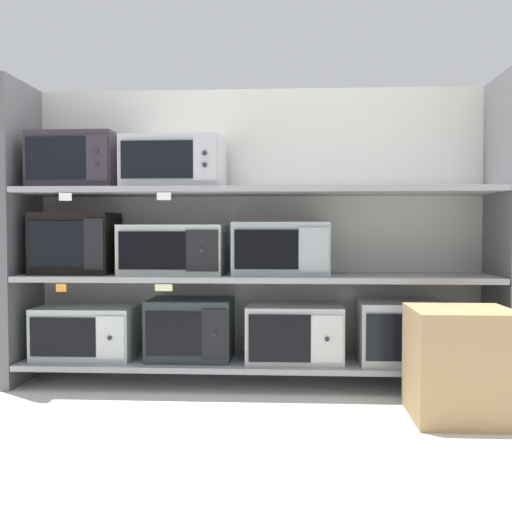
{
  "coord_description": "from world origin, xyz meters",
  "views": [
    {
      "loc": [
        0.2,
        -3.37,
        0.85
      ],
      "look_at": [
        0.0,
        0.0,
        0.7
      ],
      "focal_mm": 43.78,
      "sensor_mm": 36.0,
      "label": 1
    }
  ],
  "objects_px": {
    "microwave_1": "(191,329)",
    "microwave_4": "(76,243)",
    "microwave_2": "(295,332)",
    "microwave_6": "(281,248)",
    "microwave_5": "(173,249)",
    "microwave_0": "(86,332)",
    "microwave_3": "(400,331)",
    "shipping_carton": "(461,363)",
    "microwave_7": "(78,162)",
    "microwave_8": "(175,164)"
  },
  "relations": [
    {
      "from": "microwave_1",
      "to": "microwave_4",
      "type": "relative_size",
      "value": 1.06
    },
    {
      "from": "microwave_8",
      "to": "microwave_0",
      "type": "bearing_deg",
      "value": -180.0
    },
    {
      "from": "microwave_7",
      "to": "microwave_2",
      "type": "bearing_deg",
      "value": -0.01
    },
    {
      "from": "microwave_7",
      "to": "microwave_6",
      "type": "bearing_deg",
      "value": 0.01
    },
    {
      "from": "microwave_1",
      "to": "microwave_6",
      "type": "relative_size",
      "value": 0.88
    },
    {
      "from": "microwave_3",
      "to": "microwave_4",
      "type": "bearing_deg",
      "value": 180.0
    },
    {
      "from": "microwave_0",
      "to": "microwave_3",
      "type": "bearing_deg",
      "value": -0.0
    },
    {
      "from": "microwave_3",
      "to": "microwave_5",
      "type": "xyz_separation_m",
      "value": [
        -1.23,
        0.0,
        0.44
      ]
    },
    {
      "from": "microwave_4",
      "to": "shipping_carton",
      "type": "height_order",
      "value": "microwave_4"
    },
    {
      "from": "microwave_3",
      "to": "microwave_6",
      "type": "height_order",
      "value": "microwave_6"
    },
    {
      "from": "microwave_4",
      "to": "microwave_6",
      "type": "bearing_deg",
      "value": 0.0
    },
    {
      "from": "microwave_2",
      "to": "microwave_7",
      "type": "height_order",
      "value": "microwave_7"
    },
    {
      "from": "microwave_3",
      "to": "shipping_carton",
      "type": "relative_size",
      "value": 0.91
    },
    {
      "from": "microwave_3",
      "to": "microwave_1",
      "type": "bearing_deg",
      "value": 179.99
    },
    {
      "from": "microwave_5",
      "to": "microwave_1",
      "type": "bearing_deg",
      "value": 0.08
    },
    {
      "from": "microwave_6",
      "to": "shipping_carton",
      "type": "bearing_deg",
      "value": -34.52
    },
    {
      "from": "microwave_0",
      "to": "microwave_7",
      "type": "distance_m",
      "value": 0.94
    },
    {
      "from": "microwave_8",
      "to": "microwave_1",
      "type": "bearing_deg",
      "value": 0.06
    },
    {
      "from": "microwave_0",
      "to": "microwave_1",
      "type": "height_order",
      "value": "microwave_1"
    },
    {
      "from": "microwave_7",
      "to": "shipping_carton",
      "type": "bearing_deg",
      "value": -16.17
    },
    {
      "from": "microwave_0",
      "to": "microwave_3",
      "type": "relative_size",
      "value": 1.2
    },
    {
      "from": "microwave_1",
      "to": "microwave_4",
      "type": "xyz_separation_m",
      "value": [
        -0.64,
        -0.0,
        0.47
      ]
    },
    {
      "from": "microwave_7",
      "to": "microwave_8",
      "type": "xyz_separation_m",
      "value": [
        0.54,
        0.0,
        -0.01
      ]
    },
    {
      "from": "microwave_2",
      "to": "microwave_8",
      "type": "bearing_deg",
      "value": 179.97
    },
    {
      "from": "microwave_2",
      "to": "microwave_3",
      "type": "bearing_deg",
      "value": 0.02
    },
    {
      "from": "microwave_0",
      "to": "microwave_1",
      "type": "relative_size",
      "value": 1.19
    },
    {
      "from": "microwave_0",
      "to": "microwave_1",
      "type": "bearing_deg",
      "value": 0.01
    },
    {
      "from": "microwave_4",
      "to": "microwave_8",
      "type": "bearing_deg",
      "value": -0.0
    },
    {
      "from": "microwave_0",
      "to": "microwave_7",
      "type": "bearing_deg",
      "value": -179.91
    },
    {
      "from": "microwave_1",
      "to": "shipping_carton",
      "type": "xyz_separation_m",
      "value": [
        1.31,
        -0.56,
        -0.05
      ]
    },
    {
      "from": "microwave_8",
      "to": "microwave_3",
      "type": "bearing_deg",
      "value": -0.0
    },
    {
      "from": "microwave_4",
      "to": "microwave_5",
      "type": "height_order",
      "value": "microwave_4"
    },
    {
      "from": "microwave_0",
      "to": "microwave_6",
      "type": "xyz_separation_m",
      "value": [
        1.08,
        0.0,
        0.47
      ]
    },
    {
      "from": "microwave_8",
      "to": "microwave_2",
      "type": "bearing_deg",
      "value": -0.03
    },
    {
      "from": "microwave_4",
      "to": "shipping_carton",
      "type": "bearing_deg",
      "value": -16.04
    },
    {
      "from": "microwave_5",
      "to": "microwave_6",
      "type": "distance_m",
      "value": 0.59
    },
    {
      "from": "microwave_6",
      "to": "microwave_8",
      "type": "distance_m",
      "value": 0.74
    },
    {
      "from": "microwave_6",
      "to": "microwave_4",
      "type": "bearing_deg",
      "value": -180.0
    },
    {
      "from": "microwave_3",
      "to": "microwave_7",
      "type": "distance_m",
      "value": 1.98
    },
    {
      "from": "microwave_2",
      "to": "microwave_4",
      "type": "xyz_separation_m",
      "value": [
        -1.21,
        0.0,
        0.48
      ]
    },
    {
      "from": "microwave_1",
      "to": "microwave_5",
      "type": "bearing_deg",
      "value": -179.92
    },
    {
      "from": "microwave_1",
      "to": "microwave_4",
      "type": "bearing_deg",
      "value": -180.0
    },
    {
      "from": "microwave_5",
      "to": "microwave_8",
      "type": "xyz_separation_m",
      "value": [
        0.01,
        0.0,
        0.47
      ]
    },
    {
      "from": "microwave_1",
      "to": "microwave_4",
      "type": "distance_m",
      "value": 0.79
    },
    {
      "from": "microwave_5",
      "to": "shipping_carton",
      "type": "relative_size",
      "value": 1.13
    },
    {
      "from": "microwave_6",
      "to": "microwave_7",
      "type": "bearing_deg",
      "value": -179.99
    },
    {
      "from": "microwave_2",
      "to": "microwave_6",
      "type": "xyz_separation_m",
      "value": [
        -0.07,
        0.0,
        0.46
      ]
    },
    {
      "from": "microwave_2",
      "to": "microwave_4",
      "type": "bearing_deg",
      "value": 179.98
    },
    {
      "from": "microwave_5",
      "to": "microwave_7",
      "type": "distance_m",
      "value": 0.71
    },
    {
      "from": "microwave_0",
      "to": "microwave_1",
      "type": "xyz_separation_m",
      "value": [
        0.58,
        0.0,
        0.02
      ]
    }
  ]
}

